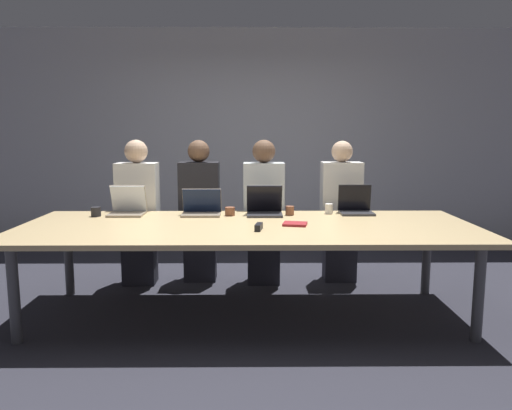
{
  "coord_description": "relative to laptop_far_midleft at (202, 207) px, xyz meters",
  "views": [
    {
      "loc": [
        0.03,
        -4.0,
        1.53
      ],
      "look_at": [
        0.07,
        0.1,
        0.92
      ],
      "focal_mm": 35.0,
      "sensor_mm": 36.0,
      "label": 1
    }
  ],
  "objects": [
    {
      "name": "ground_plane",
      "position": [
        0.42,
        -0.49,
        -0.84
      ],
      "size": [
        24.0,
        24.0,
        0.0
      ],
      "primitive_type": "plane",
      "color": "#2D2D38"
    },
    {
      "name": "curtain_wall",
      "position": [
        0.42,
        1.98,
        0.56
      ],
      "size": [
        12.0,
        0.06,
        2.8
      ],
      "color": "#ADADB2",
      "rests_on": "ground_plane"
    },
    {
      "name": "conference_table",
      "position": [
        0.42,
        -0.49,
        -0.12
      ],
      "size": [
        3.71,
        1.44,
        0.77
      ],
      "color": "#D6B77F",
      "rests_on": "ground_plane"
    },
    {
      "name": "laptop_far_midleft",
      "position": [
        0.0,
        0.0,
        0.0
      ],
      "size": [
        0.35,
        0.24,
        0.24
      ],
      "color": "gray",
      "rests_on": "conference_table"
    },
    {
      "name": "person_far_midleft",
      "position": [
        -0.07,
        0.52,
        -0.13
      ],
      "size": [
        0.4,
        0.24,
        1.44
      ],
      "color": "#2D2D38",
      "rests_on": "ground_plane"
    },
    {
      "name": "cup_far_midleft",
      "position": [
        0.26,
        -0.03,
        -0.03
      ],
      "size": [
        0.09,
        0.09,
        0.08
      ],
      "color": "brown",
      "rests_on": "conference_table"
    },
    {
      "name": "laptop_far_right",
      "position": [
        1.43,
        0.09,
        0.01
      ],
      "size": [
        0.31,
        0.26,
        0.26
      ],
      "color": "#333338",
      "rests_on": "conference_table"
    },
    {
      "name": "person_far_right",
      "position": [
        1.36,
        0.5,
        -0.14
      ],
      "size": [
        0.4,
        0.24,
        1.43
      ],
      "color": "#2D2D38",
      "rests_on": "ground_plane"
    },
    {
      "name": "cup_far_right",
      "position": [
        1.17,
        0.06,
        -0.02
      ],
      "size": [
        0.07,
        0.07,
        0.09
      ],
      "color": "white",
      "rests_on": "conference_table"
    },
    {
      "name": "laptop_far_center",
      "position": [
        0.57,
        0.0,
        0.01
      ],
      "size": [
        0.32,
        0.27,
        0.27
      ],
      "color": "#333338",
      "rests_on": "conference_table"
    },
    {
      "name": "person_far_center",
      "position": [
        0.58,
        0.41,
        -0.13
      ],
      "size": [
        0.4,
        0.24,
        1.44
      ],
      "color": "#2D2D38",
      "rests_on": "ground_plane"
    },
    {
      "name": "cup_far_center",
      "position": [
        0.8,
        -0.01,
        -0.03
      ],
      "size": [
        0.08,
        0.08,
        0.08
      ],
      "color": "brown",
      "rests_on": "conference_table"
    },
    {
      "name": "laptop_far_left",
      "position": [
        -0.68,
        0.03,
        0.01
      ],
      "size": [
        0.32,
        0.27,
        0.27
      ],
      "color": "gray",
      "rests_on": "conference_table"
    },
    {
      "name": "person_far_left",
      "position": [
        -0.67,
        0.41,
        -0.13
      ],
      "size": [
        0.4,
        0.24,
        1.44
      ],
      "color": "#2D2D38",
      "rests_on": "ground_plane"
    },
    {
      "name": "cup_far_left",
      "position": [
        -0.94,
        -0.06,
        -0.03
      ],
      "size": [
        0.09,
        0.09,
        0.08
      ],
      "color": "#232328",
      "rests_on": "conference_table"
    },
    {
      "name": "stapler",
      "position": [
        0.51,
        -0.7,
        -0.04
      ],
      "size": [
        0.07,
        0.16,
        0.05
      ],
      "rotation": [
        0.0,
        0.0,
        -0.17
      ],
      "color": "black",
      "rests_on": "conference_table"
    },
    {
      "name": "notebook",
      "position": [
        0.81,
        -0.5,
        -0.06
      ],
      "size": [
        0.22,
        0.2,
        0.02
      ],
      "rotation": [
        0.0,
        0.0,
        -0.2
      ],
      "color": "maroon",
      "rests_on": "conference_table"
    }
  ]
}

